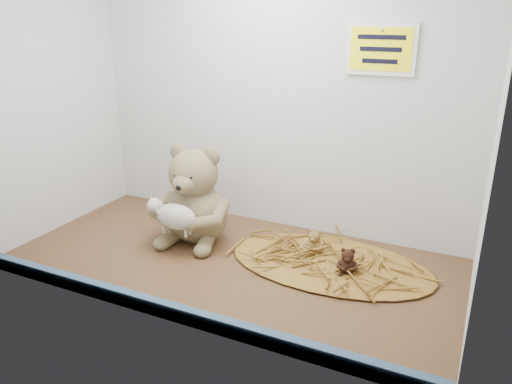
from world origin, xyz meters
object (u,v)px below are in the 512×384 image
at_px(main_teddy, 195,194).
at_px(toy_lamb, 176,217).
at_px(mini_teddy_tan, 314,241).
at_px(mini_teddy_brown, 348,260).

xyz_separation_m(main_teddy, toy_lamb, (0.00, -0.10, -0.03)).
xyz_separation_m(main_teddy, mini_teddy_tan, (0.35, 0.05, -0.10)).
bearing_deg(toy_lamb, main_teddy, 90.00).
height_order(main_teddy, mini_teddy_brown, main_teddy).
xyz_separation_m(toy_lamb, mini_teddy_brown, (0.47, 0.08, -0.07)).
distance_m(main_teddy, toy_lamb, 0.11).
bearing_deg(mini_teddy_brown, toy_lamb, 176.79).
bearing_deg(mini_teddy_brown, mini_teddy_tan, 135.03).
distance_m(main_teddy, mini_teddy_tan, 0.37).
height_order(main_teddy, toy_lamb, main_teddy).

